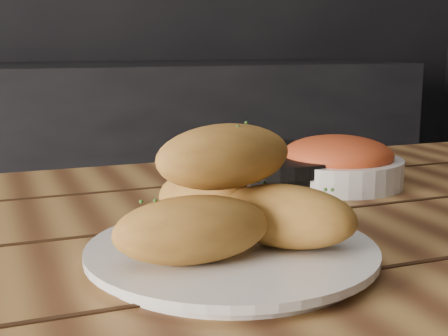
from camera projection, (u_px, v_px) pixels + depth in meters
table at (287, 327)px, 0.68m from camera, size 1.41×0.99×0.75m
plate at (232, 254)px, 0.60m from camera, size 0.28×0.28×0.02m
bread_rolls at (228, 201)px, 0.58m from camera, size 0.24×0.22×0.12m
skillet at (269, 165)px, 0.96m from camera, size 0.38×0.26×0.05m
bowl at (337, 163)px, 0.93m from camera, size 0.19×0.19×0.07m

